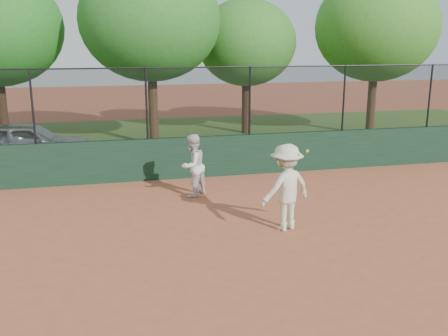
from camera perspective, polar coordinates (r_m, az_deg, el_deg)
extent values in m
plane|color=#AF5838|center=(9.04, -1.66, -11.03)|extent=(80.00, 80.00, 0.00)
cube|color=#183623|center=(14.48, -6.64, 1.06)|extent=(26.00, 0.20, 1.20)
cube|color=#2F5119|center=(20.44, -8.71, 3.10)|extent=(36.00, 12.00, 0.01)
imported|color=#ABAFB4|center=(17.51, -21.57, 2.70)|extent=(4.11, 1.89, 1.36)
imported|color=silver|center=(12.72, -3.61, 0.27)|extent=(0.99, 0.98, 1.61)
imported|color=beige|center=(10.47, 7.10, -2.21)|extent=(1.34, 1.03, 1.83)
sphere|color=#AACC2D|center=(10.05, 9.51, 1.93)|extent=(0.06, 0.06, 0.06)
cube|color=black|center=(14.21, -6.83, 7.36)|extent=(26.00, 0.02, 2.00)
cylinder|color=black|center=(14.13, -6.94, 11.31)|extent=(26.00, 0.04, 0.04)
cylinder|color=black|center=(14.22, -21.05, 6.54)|extent=(0.06, 0.06, 2.00)
cylinder|color=black|center=(14.16, -8.85, 7.27)|extent=(0.06, 0.06, 2.00)
cylinder|color=black|center=(14.71, 2.97, 7.67)|extent=(0.06, 0.06, 2.00)
cylinder|color=black|center=(15.83, 13.53, 7.76)|extent=(0.06, 0.06, 2.00)
cylinder|color=black|center=(17.40, 22.45, 7.63)|extent=(0.06, 0.06, 2.00)
cylinder|color=#3E2715|center=(21.24, -23.94, 5.80)|extent=(0.36, 0.36, 2.44)
cylinder|color=#4C321B|center=(19.39, -8.08, 6.51)|extent=(0.36, 0.36, 2.66)
ellipsoid|color=#276821|center=(19.24, -8.44, 16.41)|extent=(5.19, 4.72, 4.48)
cylinder|color=#3D2414|center=(21.86, 2.52, 6.91)|extent=(0.36, 0.36, 2.24)
ellipsoid|color=#2F6721|center=(21.69, 2.60, 14.13)|extent=(4.21, 3.83, 3.64)
cylinder|color=#4A311A|center=(22.44, 16.47, 6.87)|extent=(0.36, 0.36, 2.49)
ellipsoid|color=#346F1F|center=(22.30, 17.07, 15.16)|extent=(5.17, 4.70, 4.46)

